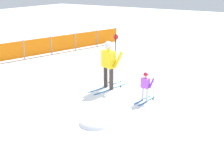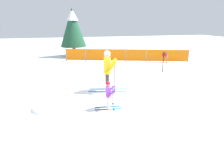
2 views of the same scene
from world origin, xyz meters
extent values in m
plane|color=white|center=(0.00, 0.00, 0.00)|extent=(60.00, 60.00, 0.00)
cube|color=#1966B2|center=(-0.23, 0.29, 0.01)|extent=(1.64, 0.45, 0.02)
cube|color=#1966B2|center=(-0.30, -0.02, 0.01)|extent=(1.64, 0.45, 0.02)
cylinder|color=#3F332D|center=(-0.23, 0.29, 0.42)|extent=(0.16, 0.16, 0.80)
cylinder|color=#3F332D|center=(-0.30, -0.02, 0.42)|extent=(0.16, 0.16, 0.80)
cube|color=yellow|center=(-0.27, 0.14, 1.13)|extent=(0.39, 0.55, 0.62)
cylinder|color=yellow|center=(-0.01, 0.39, 1.11)|extent=(0.48, 0.23, 0.59)
cylinder|color=yellow|center=(-0.16, -0.21, 1.11)|extent=(0.48, 0.23, 0.59)
sphere|color=#D8AD8C|center=(-0.27, 0.14, 1.60)|extent=(0.27, 0.27, 0.27)
sphere|color=silver|center=(-0.27, 0.14, 1.64)|extent=(0.28, 0.28, 0.28)
cylinder|color=black|center=(0.12, 0.38, 0.62)|extent=(0.02, 0.02, 1.24)
cylinder|color=black|center=(0.12, 0.38, 0.06)|extent=(0.07, 0.07, 0.01)
cylinder|color=black|center=(-0.04, -0.26, 0.62)|extent=(0.02, 0.02, 1.24)
cylinder|color=black|center=(-0.04, -0.26, 0.06)|extent=(0.07, 0.07, 0.01)
cube|color=#1966B2|center=(-0.59, -1.44, 0.01)|extent=(0.94, 0.18, 0.02)
cube|color=#1966B2|center=(-0.62, -1.61, 0.01)|extent=(0.94, 0.18, 0.02)
cylinder|color=silver|center=(-0.59, -1.44, 0.24)|extent=(0.09, 0.09, 0.44)
cylinder|color=silver|center=(-0.62, -1.61, 0.24)|extent=(0.09, 0.09, 0.44)
cube|color=#B24CD8|center=(-0.61, -1.53, 0.64)|extent=(0.20, 0.30, 0.35)
cylinder|color=#B24CD8|center=(-0.47, -1.37, 0.64)|extent=(0.28, 0.11, 0.32)
cylinder|color=#B24CD8|center=(-0.52, -1.71, 0.64)|extent=(0.28, 0.11, 0.32)
sphere|color=#D8AD8C|center=(-0.61, -1.53, 0.90)|extent=(0.15, 0.15, 0.15)
sphere|color=red|center=(-0.61, -1.53, 0.93)|extent=(0.16, 0.16, 0.16)
cylinder|color=black|center=(-0.40, -1.34, 0.35)|extent=(0.02, 0.02, 0.69)
cylinder|color=black|center=(-0.40, -1.34, 0.06)|extent=(0.07, 0.07, 0.01)
cylinder|color=black|center=(-0.46, -1.77, 0.35)|extent=(0.02, 0.02, 0.69)
cylinder|color=black|center=(-0.46, -1.77, 0.06)|extent=(0.07, 0.07, 0.01)
cylinder|color=gray|center=(0.89, 6.04, 0.52)|extent=(0.06, 0.06, 1.04)
cylinder|color=gray|center=(2.38, 5.57, 0.52)|extent=(0.06, 0.06, 1.04)
cylinder|color=gray|center=(3.86, 5.10, 0.52)|extent=(0.06, 0.06, 1.04)
cylinder|color=gray|center=(5.35, 4.64, 0.52)|extent=(0.06, 0.06, 1.04)
cylinder|color=gray|center=(6.83, 4.17, 0.52)|extent=(0.06, 0.06, 1.04)
cube|color=orange|center=(0.15, 6.27, 0.52)|extent=(1.49, 0.50, 0.87)
cube|color=orange|center=(1.64, 5.81, 0.52)|extent=(1.49, 0.50, 0.87)
cube|color=orange|center=(3.12, 5.34, 0.52)|extent=(1.49, 0.50, 0.87)
cube|color=orange|center=(4.60, 4.87, 0.52)|extent=(1.49, 0.50, 0.87)
cube|color=orange|center=(6.09, 4.40, 0.52)|extent=(1.49, 0.50, 0.87)
cylinder|color=black|center=(3.64, 2.26, 0.62)|extent=(0.05, 0.05, 1.23)
cylinder|color=red|center=(3.66, 2.24, 1.07)|extent=(0.25, 0.16, 0.28)
ellipsoid|color=white|center=(-2.65, -1.03, 0.00)|extent=(1.12, 0.95, 0.45)
camera|label=1|loc=(-8.46, -5.22, 3.80)|focal=45.00mm
camera|label=2|loc=(-1.80, -6.96, 2.91)|focal=28.00mm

